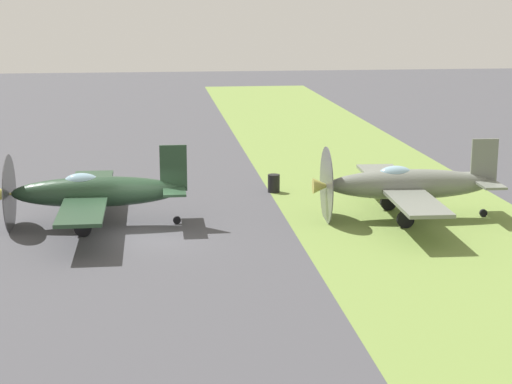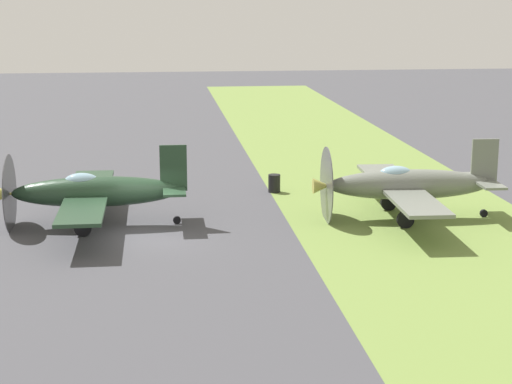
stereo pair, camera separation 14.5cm
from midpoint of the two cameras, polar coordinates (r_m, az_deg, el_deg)
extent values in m
plane|color=#424247|center=(34.93, -7.03, -3.01)|extent=(160.00, 160.00, 0.00)
cube|color=olive|center=(36.66, 11.21, -2.40)|extent=(120.00, 11.00, 0.01)
ellipsoid|color=#233D28|center=(36.54, -10.50, 0.03)|extent=(1.30, 7.11, 1.30)
cube|color=#233D28|center=(36.60, -11.14, -0.23)|extent=(10.03, 1.79, 0.15)
cube|color=#233D28|center=(36.27, -5.45, 1.61)|extent=(0.11, 1.15, 1.99)
cube|color=#233D28|center=(36.44, -5.42, 0.32)|extent=(3.34, 0.94, 0.10)
cone|color=#B7B24C|center=(36.99, -16.40, -0.13)|extent=(0.67, 0.73, 0.67)
cylinder|color=#4C4C51|center=(36.96, -16.08, -0.12)|extent=(3.34, 0.05, 3.34)
ellipsoid|color=#8CB2C6|center=(36.49, -11.51, 0.69)|extent=(0.73, 1.46, 0.73)
cylinder|color=black|center=(35.39, -11.42, -2.37)|extent=(0.23, 0.71, 0.71)
cylinder|color=black|center=(35.26, -11.45, -1.58)|extent=(0.13, 0.13, 1.00)
cylinder|color=black|center=(38.31, -11.07, -1.19)|extent=(0.23, 0.71, 0.71)
cylinder|color=black|center=(38.19, -11.10, -0.46)|extent=(0.13, 0.13, 1.00)
cylinder|color=black|center=(36.78, -5.21, -1.88)|extent=(0.13, 0.33, 0.33)
ellipsoid|color=slate|center=(37.80, 10.37, 0.51)|extent=(1.60, 7.29, 1.32)
cube|color=slate|center=(37.73, 9.73, 0.26)|extent=(10.30, 2.20, 0.15)
cube|color=slate|center=(38.59, 15.18, 1.97)|extent=(0.15, 1.18, 2.03)
cube|color=slate|center=(38.75, 15.10, 0.73)|extent=(3.45, 1.09, 0.11)
cone|color=#B7B24C|center=(37.00, 4.53, 0.41)|extent=(0.71, 0.77, 0.68)
cylinder|color=#4C4C51|center=(37.04, 4.86, 0.42)|extent=(3.41, 0.17, 3.41)
ellipsoid|color=#8CB2C6|center=(37.55, 9.45, 1.18)|extent=(0.80, 1.52, 0.75)
cylinder|color=black|center=(36.49, 10.10, -1.84)|extent=(0.26, 0.73, 0.72)
cylinder|color=black|center=(36.36, 10.13, -1.06)|extent=(0.13, 0.13, 1.02)
cylinder|color=black|center=(39.39, 8.98, -0.71)|extent=(0.26, 0.73, 0.72)
cylinder|color=black|center=(39.28, 9.01, 0.02)|extent=(0.13, 0.13, 1.02)
cylinder|color=black|center=(39.11, 15.13, -1.39)|extent=(0.14, 0.35, 0.34)
cylinder|color=black|center=(42.55, 1.33, 0.58)|extent=(0.60, 0.60, 0.90)
camera|label=1|loc=(0.07, -89.89, 0.03)|focal=59.66mm
camera|label=2|loc=(0.07, 90.11, -0.03)|focal=59.66mm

